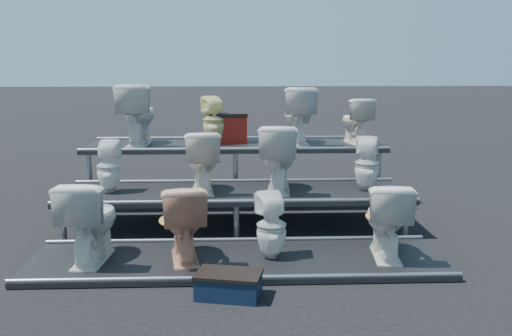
{
  "coord_description": "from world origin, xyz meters",
  "views": [
    {
      "loc": [
        -0.04,
        -6.84,
        2.04
      ],
      "look_at": [
        0.25,
        0.1,
        0.73
      ],
      "focal_mm": 40.0,
      "sensor_mm": 36.0,
      "label": 1
    }
  ],
  "objects_px": {
    "toilet_0": "(90,220)",
    "toilet_5": "(202,161)",
    "toilet_1": "(183,221)",
    "toilet_6": "(278,158)",
    "toilet_10": "(298,115)",
    "toilet_4": "(109,167)",
    "red_crate": "(227,129)",
    "toilet_3": "(386,219)",
    "toilet_11": "(356,121)",
    "toilet_9": "(214,120)",
    "toilet_2": "(271,226)",
    "step_stool": "(229,286)",
    "toilet_7": "(367,164)",
    "toilet_8": "(138,114)"
  },
  "relations": [
    {
      "from": "toilet_10",
      "to": "step_stool",
      "type": "bearing_deg",
      "value": 74.1
    },
    {
      "from": "toilet_9",
      "to": "step_stool",
      "type": "height_order",
      "value": "toilet_9"
    },
    {
      "from": "toilet_1",
      "to": "toilet_6",
      "type": "distance_m",
      "value": 1.73
    },
    {
      "from": "toilet_7",
      "to": "toilet_9",
      "type": "relative_size",
      "value": 0.96
    },
    {
      "from": "toilet_10",
      "to": "toilet_4",
      "type": "bearing_deg",
      "value": 28.17
    },
    {
      "from": "step_stool",
      "to": "toilet_6",
      "type": "bearing_deg",
      "value": 86.89
    },
    {
      "from": "toilet_2",
      "to": "toilet_5",
      "type": "distance_m",
      "value": 1.57
    },
    {
      "from": "toilet_1",
      "to": "toilet_3",
      "type": "height_order",
      "value": "toilet_3"
    },
    {
      "from": "toilet_0",
      "to": "toilet_6",
      "type": "relative_size",
      "value": 1.01
    },
    {
      "from": "toilet_1",
      "to": "red_crate",
      "type": "distance_m",
      "value": 2.86
    },
    {
      "from": "red_crate",
      "to": "step_stool",
      "type": "distance_m",
      "value": 3.73
    },
    {
      "from": "toilet_2",
      "to": "toilet_8",
      "type": "height_order",
      "value": "toilet_8"
    },
    {
      "from": "toilet_1",
      "to": "toilet_6",
      "type": "bearing_deg",
      "value": -137.41
    },
    {
      "from": "toilet_1",
      "to": "toilet_2",
      "type": "bearing_deg",
      "value": 171.63
    },
    {
      "from": "red_crate",
      "to": "toilet_0",
      "type": "bearing_deg",
      "value": -122.38
    },
    {
      "from": "toilet_0",
      "to": "toilet_9",
      "type": "height_order",
      "value": "toilet_9"
    },
    {
      "from": "toilet_6",
      "to": "toilet_7",
      "type": "relative_size",
      "value": 1.26
    },
    {
      "from": "toilet_1",
      "to": "toilet_4",
      "type": "height_order",
      "value": "toilet_4"
    },
    {
      "from": "red_crate",
      "to": "toilet_10",
      "type": "bearing_deg",
      "value": -15.87
    },
    {
      "from": "toilet_1",
      "to": "toilet_9",
      "type": "distance_m",
      "value": 2.72
    },
    {
      "from": "toilet_6",
      "to": "toilet_11",
      "type": "height_order",
      "value": "toilet_11"
    },
    {
      "from": "toilet_4",
      "to": "toilet_10",
      "type": "relative_size",
      "value": 0.78
    },
    {
      "from": "toilet_6",
      "to": "toilet_1",
      "type": "bearing_deg",
      "value": 56.36
    },
    {
      "from": "toilet_2",
      "to": "toilet_7",
      "type": "distance_m",
      "value": 1.86
    },
    {
      "from": "toilet_4",
      "to": "toilet_8",
      "type": "bearing_deg",
      "value": -96.51
    },
    {
      "from": "toilet_4",
      "to": "step_stool",
      "type": "xyz_separation_m",
      "value": [
        1.46,
        -2.13,
        -0.68
      ]
    },
    {
      "from": "toilet_4",
      "to": "toilet_11",
      "type": "distance_m",
      "value": 3.55
    },
    {
      "from": "toilet_3",
      "to": "toilet_7",
      "type": "distance_m",
      "value": 1.35
    },
    {
      "from": "toilet_9",
      "to": "toilet_2",
      "type": "bearing_deg",
      "value": 83.16
    },
    {
      "from": "toilet_5",
      "to": "toilet_10",
      "type": "relative_size",
      "value": 0.92
    },
    {
      "from": "toilet_9",
      "to": "toilet_0",
      "type": "bearing_deg",
      "value": 45.12
    },
    {
      "from": "toilet_8",
      "to": "toilet_9",
      "type": "bearing_deg",
      "value": -177.87
    },
    {
      "from": "toilet_0",
      "to": "toilet_5",
      "type": "xyz_separation_m",
      "value": [
        1.05,
        1.3,
        0.36
      ]
    },
    {
      "from": "toilet_1",
      "to": "toilet_9",
      "type": "bearing_deg",
      "value": -103.5
    },
    {
      "from": "toilet_3",
      "to": "toilet_11",
      "type": "distance_m",
      "value": 2.71
    },
    {
      "from": "toilet_3",
      "to": "toilet_7",
      "type": "xyz_separation_m",
      "value": [
        0.09,
        1.3,
        0.34
      ]
    },
    {
      "from": "toilet_0",
      "to": "toilet_8",
      "type": "bearing_deg",
      "value": -86.67
    },
    {
      "from": "toilet_6",
      "to": "step_stool",
      "type": "distance_m",
      "value": 2.35
    },
    {
      "from": "toilet_11",
      "to": "red_crate",
      "type": "distance_m",
      "value": 1.87
    },
    {
      "from": "toilet_4",
      "to": "red_crate",
      "type": "height_order",
      "value": "red_crate"
    },
    {
      "from": "toilet_0",
      "to": "toilet_1",
      "type": "bearing_deg",
      "value": -174.95
    },
    {
      "from": "toilet_6",
      "to": "toilet_8",
      "type": "bearing_deg",
      "value": -29.01
    },
    {
      "from": "toilet_10",
      "to": "toilet_11",
      "type": "relative_size",
      "value": 1.25
    },
    {
      "from": "toilet_3",
      "to": "red_crate",
      "type": "height_order",
      "value": "red_crate"
    },
    {
      "from": "toilet_1",
      "to": "toilet_5",
      "type": "xyz_separation_m",
      "value": [
        0.13,
        1.3,
        0.39
      ]
    },
    {
      "from": "toilet_5",
      "to": "toilet_10",
      "type": "height_order",
      "value": "toilet_10"
    },
    {
      "from": "toilet_0",
      "to": "toilet_2",
      "type": "distance_m",
      "value": 1.81
    },
    {
      "from": "toilet_1",
      "to": "toilet_3",
      "type": "xyz_separation_m",
      "value": [
        2.06,
        0.0,
        0.0
      ]
    },
    {
      "from": "toilet_5",
      "to": "toilet_10",
      "type": "xyz_separation_m",
      "value": [
        1.32,
        1.3,
        0.43
      ]
    },
    {
      "from": "toilet_8",
      "to": "toilet_3",
      "type": "bearing_deg",
      "value": 140.28
    }
  ]
}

